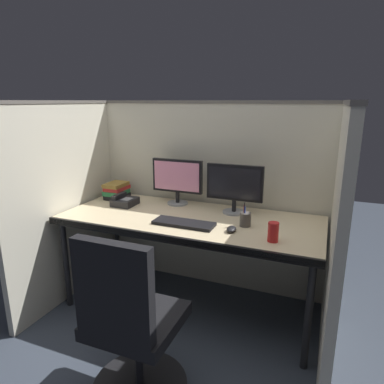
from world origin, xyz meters
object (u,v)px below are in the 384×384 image
office_chair (133,342)px  soda_can (273,232)px  desk (189,224)px  pen_cup (245,219)px  monitor_left (177,179)px  computer_mouse (231,229)px  desk_phone (124,201)px  book_stack (117,191)px  keyboard_main (184,223)px  monitor_right (235,186)px

office_chair → soda_can: size_ratio=7.99×
desk → pen_cup: bearing=-2.2°
monitor_left → computer_mouse: bearing=-36.8°
pen_cup → monitor_left: bearing=154.8°
desk_phone → office_chair: bearing=-56.2°
desk_phone → book_stack: bearing=138.6°
office_chair → keyboard_main: size_ratio=2.27×
monitor_right → pen_cup: 0.33m
monitor_left → book_stack: 0.59m
soda_can → monitor_left: bearing=149.9°
pen_cup → book_stack: 1.24m
desk → monitor_left: monitor_left is taller
office_chair → monitor_left: monitor_left is taller
keyboard_main → pen_cup: 0.42m
office_chair → desk_phone: bearing=125.8°
desk → pen_cup: pen_cup is taller
book_stack → monitor_right: bearing=-1.2°
desk_phone → soda_can: 1.29m
monitor_right → desk_phone: size_ratio=2.26×
monitor_left → desk: bearing=-52.4°
office_chair → monitor_left: 1.37m
monitor_left → desk_phone: (-0.39, -0.19, -0.18)m
office_chair → keyboard_main: bearing=94.9°
monitor_right → pen_cup: monitor_right is taller
office_chair → monitor_left: (-0.28, 1.20, 0.59)m
computer_mouse → office_chair: bearing=-111.5°
book_stack → soda_can: (1.43, -0.47, -0.01)m
desk → computer_mouse: size_ratio=19.79×
computer_mouse → soda_can: (0.28, -0.06, 0.04)m
pen_cup → soda_can: (0.22, -0.20, 0.01)m
pen_cup → keyboard_main: bearing=-161.4°
pen_cup → soda_can: pen_cup is taller
office_chair → book_stack: office_chair is taller
pen_cup → desk_phone: bearing=173.9°
office_chair → desk_phone: 1.28m
monitor_right → desk_phone: monitor_right is taller
monitor_right → keyboard_main: (-0.25, -0.38, -0.20)m
desk → office_chair: (0.06, -0.91, -0.33)m
monitor_right → book_stack: 1.08m
desk_phone → keyboard_main: bearing=-21.1°
office_chair → pen_cup: size_ratio=5.76×
monitor_right → computer_mouse: bearing=-76.9°
monitor_right → soda_can: monitor_right is taller
soda_can → keyboard_main: bearing=174.1°
office_chair → desk_phone: (-0.68, 1.01, 0.41)m
monitor_right → soda_can: bearing=-50.5°
monitor_left → monitor_right: same height
monitor_right → book_stack: (-1.07, 0.02, -0.15)m
office_chair → computer_mouse: (0.30, 0.76, 0.39)m
desk → keyboard_main: size_ratio=4.42×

